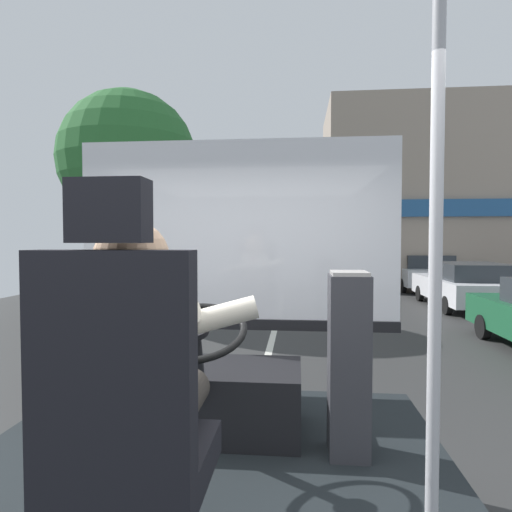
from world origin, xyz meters
TOP-DOWN VIEW (x-y plane):
  - ground at (0.00, 8.80)m, footprint 18.00×44.00m
  - driver_seat at (-0.05, -0.44)m, footprint 0.48×0.48m
  - bus_driver at (-0.05, -0.33)m, footprint 0.78×0.57m
  - steering_console at (-0.05, 0.83)m, footprint 1.10×0.97m
  - handrail_pole at (0.94, -0.23)m, footprint 0.04×0.04m
  - fare_box at (0.75, 0.64)m, footprint 0.21×0.26m
  - windshield_panel at (0.00, 1.62)m, footprint 2.50×0.08m
  - street_tree at (-3.59, 8.38)m, footprint 3.28×3.28m
  - shop_building at (6.27, 16.33)m, footprint 9.28×4.95m
  - parked_car_white at (5.14, 10.56)m, footprint 2.02×3.91m
  - parked_car_silver at (5.14, 15.13)m, footprint 2.02×4.20m
  - parked_car_charcoal at (4.95, 20.63)m, footprint 1.85×4.09m

SIDE VIEW (x-z plane):
  - ground at x=0.00m, z-range -0.05..0.00m
  - parked_car_white at x=5.14m, z-range 0.02..1.27m
  - parked_car_silver at x=5.14m, z-range 0.02..1.34m
  - parked_car_charcoal at x=4.95m, z-range 0.02..1.36m
  - steering_console at x=-0.05m, z-range 0.52..1.34m
  - fare_box at x=0.75m, z-range 0.71..1.71m
  - driver_seat at x=-0.05m, z-range 0.62..1.96m
  - bus_driver at x=-0.05m, z-range 1.09..1.84m
  - handrail_pole at x=0.94m, z-range 0.71..2.75m
  - windshield_panel at x=0.00m, z-range 1.01..2.49m
  - shop_building at x=6.27m, z-range 0.00..7.13m
  - street_tree at x=-3.59m, z-range 1.06..6.50m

